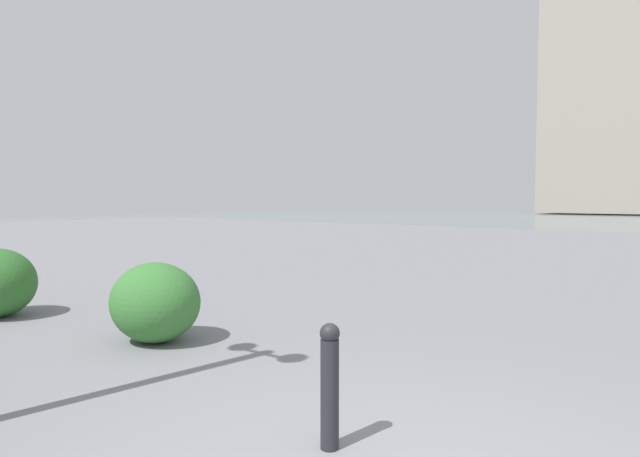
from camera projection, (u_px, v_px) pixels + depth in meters
building_slab at (618, 49)px, 56.81m from camera, size 12.99×11.22×34.20m
bollard_near at (330, 384)px, 3.49m from camera, size 0.13×0.13×0.82m
shrub_low at (155, 302)px, 6.08m from camera, size 1.05×0.95×0.89m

